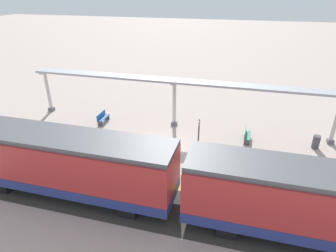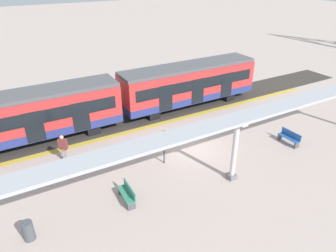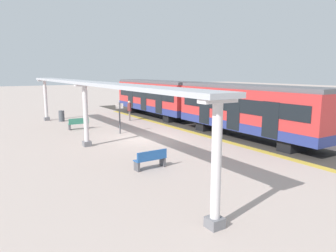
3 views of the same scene
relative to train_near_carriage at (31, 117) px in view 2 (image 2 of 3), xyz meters
name	(u,v)px [view 2 (image 2 of 3)]	position (x,y,z in m)	size (l,w,h in m)	color
ground_plane	(192,148)	(5.81, 8.66, -1.83)	(176.00, 176.00, 0.00)	#B4A298
tactile_edge_strip	(163,123)	(1.85, 8.66, -1.82)	(0.51, 28.89, 0.01)	gold
trackbed	(152,114)	(-0.01, 8.66, -1.82)	(3.20, 40.89, 0.01)	#38332D
train_near_carriage	(31,117)	(0.00, 0.00, 0.00)	(2.65, 11.52, 3.48)	#B72D2D
train_far_carriage	(189,85)	(0.00, 12.10, 0.00)	(2.65, 11.52, 3.48)	#B72D2D
canopy_pillar_second	(235,150)	(9.59, 8.73, 0.01)	(1.10, 0.44, 3.61)	slate
canopy_beam	(238,119)	(9.59, 8.68, 1.87)	(1.20, 23.69, 0.16)	#A8AAB2
bench_near_end	(290,137)	(8.51, 14.50, -1.38)	(1.51, 0.49, 0.86)	#24579F
bench_mid_platform	(128,194)	(8.42, 3.05, -1.38)	(1.51, 0.49, 0.86)	#348268
trash_bin	(28,231)	(8.57, -1.59, -1.36)	(0.48, 0.48, 0.93)	#464B51
platform_info_sign	(164,144)	(6.43, 6.24, -0.50)	(0.56, 0.10, 2.20)	#4C4C51
passenger_waiting_near_edge	(63,145)	(3.32, 1.16, -0.72)	(0.50, 0.54, 1.77)	gray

